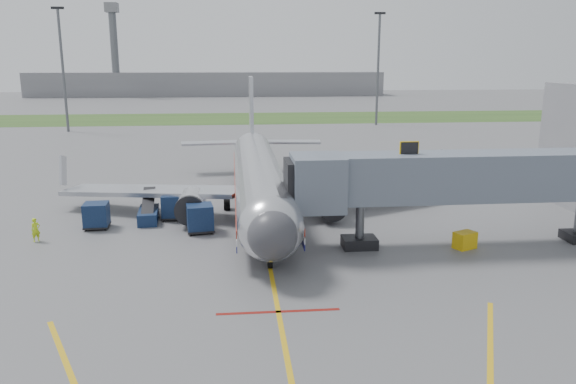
{
  "coord_description": "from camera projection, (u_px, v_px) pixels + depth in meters",
  "views": [
    {
      "loc": [
        -1.99,
        -28.95,
        11.81
      ],
      "look_at": [
        1.62,
        7.6,
        3.2
      ],
      "focal_mm": 35.0,
      "sensor_mm": 36.0,
      "label": 1
    }
  ],
  "objects": [
    {
      "name": "ground",
      "position": [
        272.0,
        280.0,
        30.94
      ],
      "size": [
        400.0,
        400.0,
        0.0
      ],
      "primitive_type": "plane",
      "color": "#565659",
      "rests_on": "ground"
    },
    {
      "name": "grass_strip",
      "position": [
        242.0,
        118.0,
        118.14
      ],
      "size": [
        300.0,
        25.0,
        0.01
      ],
      "primitive_type": "cube",
      "color": "#2D4C1E",
      "rests_on": "ground"
    },
    {
      "name": "apron_markings",
      "position": [
        285.0,
        346.0,
        23.77
      ],
      "size": [
        21.52,
        50.0,
        0.01
      ],
      "color": "gold",
      "rests_on": "ground"
    },
    {
      "name": "airliner",
      "position": [
        259.0,
        178.0,
        45.11
      ],
      "size": [
        32.1,
        35.67,
        10.25
      ],
      "color": "silver",
      "rests_on": "ground"
    },
    {
      "name": "jet_bridge",
      "position": [
        466.0,
        178.0,
        35.99
      ],
      "size": [
        25.3,
        4.0,
        6.9
      ],
      "color": "slate",
      "rests_on": "ground"
    },
    {
      "name": "light_mast_left",
      "position": [
        63.0,
        67.0,
        93.43
      ],
      "size": [
        2.0,
        0.44,
        20.4
      ],
      "color": "#595B60",
      "rests_on": "ground"
    },
    {
      "name": "light_mast_right",
      "position": [
        378.0,
        66.0,
        103.53
      ],
      "size": [
        2.0,
        0.44,
        20.4
      ],
      "color": "#595B60",
      "rests_on": "ground"
    },
    {
      "name": "distant_terminal",
      "position": [
        209.0,
        84.0,
        193.78
      ],
      "size": [
        120.0,
        14.0,
        8.0
      ],
      "primitive_type": "cube",
      "color": "slate",
      "rests_on": "ground"
    },
    {
      "name": "control_tower",
      "position": [
        114.0,
        43.0,
        183.03
      ],
      "size": [
        4.0,
        4.0,
        30.0
      ],
      "color": "#595B60",
      "rests_on": "ground"
    },
    {
      "name": "baggage_cart_a",
      "position": [
        96.0,
        215.0,
        40.38
      ],
      "size": [
        1.8,
        1.8,
        1.86
      ],
      "color": "#0D1C3C",
      "rests_on": "ground"
    },
    {
      "name": "baggage_cart_b",
      "position": [
        200.0,
        218.0,
        39.44
      ],
      "size": [
        2.08,
        2.08,
        1.98
      ],
      "color": "#0D1C3C",
      "rests_on": "ground"
    },
    {
      "name": "baggage_cart_c",
      "position": [
        173.0,
        207.0,
        42.77
      ],
      "size": [
        1.79,
        1.79,
        1.9
      ],
      "color": "#0D1C3C",
      "rests_on": "ground"
    },
    {
      "name": "belt_loader",
      "position": [
        149.0,
        214.0,
        42.32
      ],
      "size": [
        1.66,
        4.39,
        2.11
      ],
      "color": "#0D1C3C",
      "rests_on": "ground"
    },
    {
      "name": "ground_power_cart",
      "position": [
        465.0,
        240.0,
        36.12
      ],
      "size": [
        1.62,
        1.4,
        1.09
      ],
      "color": "gold",
      "rests_on": "ground"
    },
    {
      "name": "ramp_worker",
      "position": [
        36.0,
        230.0,
        37.42
      ],
      "size": [
        0.7,
        0.67,
        1.62
      ],
      "primitive_type": "imported",
      "rotation": [
        0.0,
        0.0,
        0.66
      ],
      "color": "#BEE51B",
      "rests_on": "ground"
    }
  ]
}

